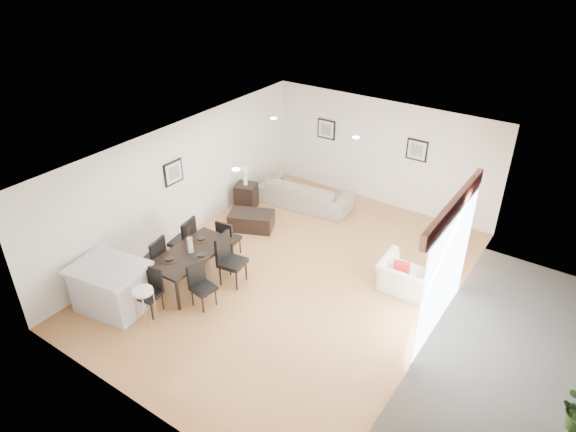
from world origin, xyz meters
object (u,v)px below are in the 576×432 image
Objects in this scene: dining_chair_wfar at (185,238)px; side_table at (246,196)px; kitchen_island at (111,287)px; bar_stool at (143,295)px; sofa at (306,193)px; dining_chair_efar at (228,257)px; coffee_table at (251,221)px; dining_chair_head at (151,288)px; dining_chair_enear at (200,282)px; armchair at (407,277)px; dining_chair_foot at (227,237)px; dining_chair_wnear at (155,258)px; dining_table at (191,255)px.

dining_chair_wfar is 1.58× the size of side_table.
bar_stool is (0.92, -0.00, 0.21)m from kitchen_island.
bar_stool is at bearing -8.80° from kitchen_island.
dining_chair_wfar is (-0.74, -3.55, 0.24)m from sofa.
dining_chair_efar reaches higher than coffee_table.
coffee_table is at bearing -45.01° from side_table.
dining_chair_head is (0.59, -1.52, -0.07)m from dining_chair_wfar.
kitchen_island reaches higher than dining_chair_enear.
armchair is at bearing 147.01° from sofa.
dining_chair_wfar is (-4.27, -1.70, 0.25)m from armchair.
bar_stool is at bearing 87.51° from dining_chair_foot.
dining_chair_head is at bearing -75.94° from side_table.
dining_chair_wnear is 1.31m from bar_stool.
dining_chair_wnear reaches higher than kitchen_island.
dining_chair_wnear is (-0.74, -4.41, 0.22)m from sofa.
dining_chair_head reaches higher than dining_table.
dining_table is 2.38m from coffee_table.
dining_chair_wnear is at bearing -120.10° from coffee_table.
dining_chair_head is at bearing -109.00° from coffee_table.
dining_chair_enear is 0.91m from dining_chair_head.
dining_table is at bearing 79.20° from dining_chair_head.
dining_chair_efar is 1.18× the size of dining_chair_foot.
coffee_table is 3.81m from bar_stool.
armchair is 4.89m from dining_chair_head.
kitchen_island is (-0.69, -1.43, -0.18)m from dining_table.
dining_chair_wfar is at bearing 101.09° from dining_chair_head.
dining_chair_wfar is at bearing 63.61° from dining_chair_enear.
side_table is at bearing 179.45° from dining_chair_wfar.
dining_chair_wnear is 0.89m from dining_chair_head.
dining_chair_foot reaches higher than side_table.
dining_chair_enear is 1.10m from bar_stool.
dining_chair_foot reaches higher than dining_chair_enear.
armchair is at bearing 31.09° from dining_chair_head.
dining_chair_head is (-0.61, -1.49, -0.09)m from dining_chair_efar.
dining_chair_foot is at bearing 82.25° from sofa.
bar_stool is (0.24, -0.35, 0.17)m from dining_chair_head.
dining_chair_efar reaches higher than dining_chair_wfar.
dining_table is at bearing 98.99° from bar_stool.
bar_stool is (0.22, -2.50, 0.18)m from dining_chair_foot.
dining_chair_efar is 3.11m from side_table.
dining_table is at bearing 64.77° from dining_chair_enear.
dining_chair_wfar is 1.88m from kitchen_island.
dining_chair_enear is 2.91m from coffee_table.
dining_chair_wfar is at bearing 79.91° from dining_chair_efar.
dining_chair_head is 2.15m from dining_chair_foot.
dining_table is 1.89× the size of dining_chair_head.
sofa is 2.32× the size of dining_chair_wnear.
coffee_table is at bearing 27.94° from dining_chair_enear.
dining_chair_wnear is at bearing 76.41° from kitchen_island.
bar_stool is (0.83, -1.87, 0.10)m from dining_chair_wfar.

